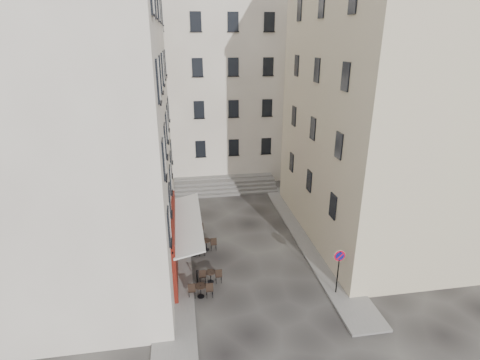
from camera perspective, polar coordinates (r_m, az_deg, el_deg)
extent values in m
plane|color=black|center=(22.69, 1.83, -13.47)|extent=(90.00, 90.00, 0.00)
cube|color=slate|center=(25.75, -9.93, -9.12)|extent=(2.00, 22.00, 0.12)
cube|color=slate|center=(26.19, 10.37, -8.60)|extent=(2.00, 18.00, 0.12)
cube|color=#BEB2A2|center=(22.60, -27.27, 11.53)|extent=(12.00, 16.00, 20.00)
cube|color=beige|center=(26.36, 23.93, 10.85)|extent=(12.00, 14.00, 18.00)
cube|color=#BEB2A2|center=(37.66, -5.28, 14.99)|extent=(18.00, 10.00, 18.00)
cube|color=#490F0A|center=(22.30, -9.99, -9.16)|extent=(0.25, 7.00, 3.50)
cube|color=black|center=(22.48, -9.83, -9.93)|extent=(0.06, 3.85, 2.00)
cube|color=silver|center=(21.72, -8.02, -6.29)|extent=(1.58, 7.30, 0.41)
cube|color=#5E5C59|center=(33.03, -2.11, -1.76)|extent=(9.00, 1.80, 0.20)
cube|color=#5E5C59|center=(33.37, -2.21, -1.15)|extent=(9.00, 1.80, 0.20)
cube|color=#5E5C59|center=(33.71, -2.31, -0.55)|extent=(9.00, 1.80, 0.20)
cube|color=#5E5C59|center=(34.05, -2.41, 0.04)|extent=(9.00, 1.80, 0.20)
cylinder|color=black|center=(21.31, -6.53, -14.68)|extent=(0.10, 0.10, 0.90)
sphere|color=black|center=(21.04, -6.58, -13.64)|extent=(0.12, 0.12, 0.12)
cylinder|color=black|center=(24.25, -6.99, -9.91)|extent=(0.10, 0.10, 0.90)
sphere|color=black|center=(24.01, -7.04, -8.94)|extent=(0.12, 0.12, 0.12)
cylinder|color=black|center=(27.32, -7.34, -6.18)|extent=(0.10, 0.10, 0.90)
sphere|color=black|center=(27.11, -7.39, -5.30)|extent=(0.12, 0.12, 0.12)
cylinder|color=black|center=(20.71, 14.67, -13.57)|extent=(0.07, 0.07, 2.62)
cylinder|color=red|center=(20.14, 14.95, -11.11)|extent=(0.61, 0.02, 0.61)
cylinder|color=navy|center=(20.12, 14.98, -11.14)|extent=(0.44, 0.03, 0.44)
cube|color=red|center=(20.10, 15.01, -11.18)|extent=(0.36, 0.02, 0.36)
cylinder|color=black|center=(20.68, -5.97, -17.22)|extent=(0.37, 0.37, 0.02)
cylinder|color=black|center=(20.47, -6.01, -16.48)|extent=(0.05, 0.05, 0.71)
cylinder|color=black|center=(20.28, -6.04, -15.75)|extent=(0.61, 0.61, 0.04)
cube|color=black|center=(20.46, -4.68, -16.28)|extent=(0.39, 0.39, 0.91)
cube|color=black|center=(20.52, -7.36, -16.28)|extent=(0.39, 0.39, 0.91)
cylinder|color=black|center=(21.65, -4.47, -15.20)|extent=(0.35, 0.35, 0.02)
cylinder|color=black|center=(21.46, -4.50, -14.50)|extent=(0.05, 0.05, 0.68)
cylinder|color=black|center=(21.28, -4.52, -13.81)|extent=(0.59, 0.59, 0.04)
cube|color=black|center=(21.46, -3.29, -14.30)|extent=(0.37, 0.37, 0.88)
cube|color=black|center=(21.49, -5.73, -14.33)|extent=(0.37, 0.37, 0.88)
cylinder|color=black|center=(24.04, -6.95, -11.24)|extent=(0.38, 0.38, 0.02)
cylinder|color=black|center=(23.86, -6.99, -10.53)|extent=(0.05, 0.05, 0.74)
cylinder|color=black|center=(23.69, -7.03, -9.83)|extent=(0.63, 0.63, 0.04)
cube|color=black|center=(23.84, -5.84, -10.35)|extent=(0.40, 0.40, 0.95)
cube|color=black|center=(23.92, -8.17, -10.36)|extent=(0.40, 0.40, 0.95)
cylinder|color=black|center=(24.51, -5.12, -10.50)|extent=(0.36, 0.36, 0.02)
cylinder|color=black|center=(24.33, -5.14, -9.83)|extent=(0.05, 0.05, 0.71)
cylinder|color=black|center=(24.17, -5.17, -9.17)|extent=(0.61, 0.61, 0.04)
cube|color=black|center=(24.34, -4.06, -9.65)|extent=(0.38, 0.38, 0.91)
cube|color=black|center=(24.38, -6.25, -9.68)|extent=(0.38, 0.38, 0.91)
cylinder|color=black|center=(26.23, -7.13, -8.31)|extent=(0.40, 0.40, 0.02)
cylinder|color=black|center=(26.06, -7.17, -7.61)|extent=(0.06, 0.06, 0.77)
cylinder|color=black|center=(25.89, -7.20, -6.92)|extent=(0.66, 0.66, 0.04)
cube|color=black|center=(26.05, -6.07, -7.43)|extent=(0.42, 0.42, 0.99)
cube|color=black|center=(26.12, -8.28, -7.45)|extent=(0.42, 0.42, 0.99)
imported|color=black|center=(24.25, -6.90, -8.46)|extent=(0.78, 0.58, 1.96)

